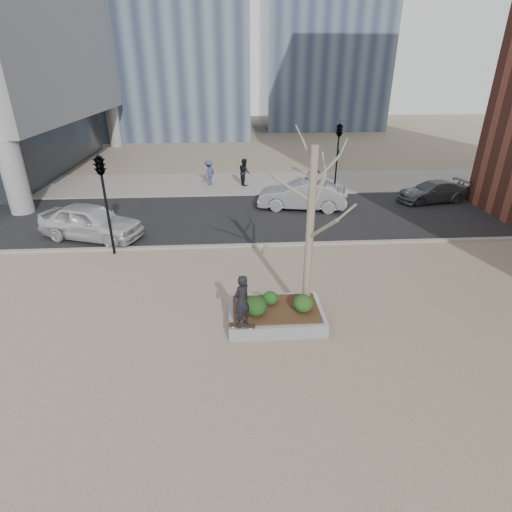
{
  "coord_description": "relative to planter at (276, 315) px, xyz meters",
  "views": [
    {
      "loc": [
        -0.32,
        -10.65,
        7.41
      ],
      "look_at": [
        0.5,
        2.0,
        1.4
      ],
      "focal_mm": 28.0,
      "sensor_mm": 36.0,
      "label": 1
    }
  ],
  "objects": [
    {
      "name": "pedestrian_c",
      "position": [
        4.31,
        15.72,
        0.6
      ],
      "size": [
        1.0,
        0.62,
        1.6
      ],
      "primitive_type": "imported",
      "rotation": [
        0.0,
        0.0,
        2.88
      ],
      "color": "black",
      "rests_on": "far_sidewalk"
    },
    {
      "name": "shrub_middle",
      "position": [
        -0.15,
        0.28,
        0.48
      ],
      "size": [
        0.51,
        0.51,
        0.43
      ],
      "primitive_type": "ellipsoid",
      "color": "#173F14",
      "rests_on": "planter_mulch"
    },
    {
      "name": "shrub_left",
      "position": [
        -0.66,
        -0.3,
        0.56
      ],
      "size": [
        0.7,
        0.7,
        0.6
      ],
      "primitive_type": "ellipsoid",
      "color": "#123A14",
      "rests_on": "planter_mulch"
    },
    {
      "name": "ground",
      "position": [
        -1.0,
        0.0,
        -0.23
      ],
      "size": [
        120.0,
        120.0,
        0.0
      ],
      "primitive_type": "plane",
      "color": "gray",
      "rests_on": "ground"
    },
    {
      "name": "car_third",
      "position": [
        10.81,
        12.0,
        0.41
      ],
      "size": [
        4.46,
        2.37,
        1.23
      ],
      "primitive_type": "imported",
      "rotation": [
        0.0,
        0.0,
        4.87
      ],
      "color": "#4F535B",
      "rests_on": "street"
    },
    {
      "name": "street",
      "position": [
        -1.0,
        10.0,
        -0.21
      ],
      "size": [
        60.0,
        8.0,
        0.02
      ],
      "primitive_type": "cube",
      "color": "black",
      "rests_on": "ground"
    },
    {
      "name": "shrub_right",
      "position": [
        0.83,
        -0.19,
        0.54
      ],
      "size": [
        0.64,
        0.64,
        0.54
      ],
      "primitive_type": "ellipsoid",
      "color": "#163B12",
      "rests_on": "planter_mulch"
    },
    {
      "name": "planter",
      "position": [
        0.0,
        0.0,
        0.0
      ],
      "size": [
        3.0,
        2.0,
        0.45
      ],
      "primitive_type": "cube",
      "color": "gray",
      "rests_on": "ground"
    },
    {
      "name": "planter_mulch",
      "position": [
        0.0,
        0.0,
        0.25
      ],
      "size": [
        2.7,
        1.7,
        0.04
      ],
      "primitive_type": "cube",
      "color": "#382314",
      "rests_on": "planter"
    },
    {
      "name": "sycamore_tree",
      "position": [
        1.0,
        0.3,
        3.56
      ],
      "size": [
        2.8,
        2.8,
        6.6
      ],
      "primitive_type": null,
      "color": "gray",
      "rests_on": "planter_mulch"
    },
    {
      "name": "traffic_light_far",
      "position": [
        5.5,
        14.6,
        2.02
      ],
      "size": [
        0.6,
        2.48,
        4.5
      ],
      "primitive_type": null,
      "color": "black",
      "rests_on": "ground"
    },
    {
      "name": "traffic_light_near",
      "position": [
        -6.5,
        5.6,
        2.02
      ],
      "size": [
        0.6,
        2.48,
        4.5
      ],
      "primitive_type": null,
      "color": "black",
      "rests_on": "ground"
    },
    {
      "name": "skateboarder",
      "position": [
        -1.1,
        -0.88,
        1.12
      ],
      "size": [
        0.71,
        0.7,
        1.65
      ],
      "primitive_type": "imported",
      "rotation": [
        0.0,
        0.0,
        3.91
      ],
      "color": "black",
      "rests_on": "skateboard"
    },
    {
      "name": "police_car",
      "position": [
        -7.92,
        7.41,
        0.63
      ],
      "size": [
        5.25,
        3.47,
        1.66
      ],
      "primitive_type": "imported",
      "rotation": [
        0.0,
        0.0,
        1.23
      ],
      "color": "silver",
      "rests_on": "street"
    },
    {
      "name": "car_silver",
      "position": [
        2.73,
        11.13,
        0.61
      ],
      "size": [
        5.19,
        2.63,
        1.63
      ],
      "primitive_type": "imported",
      "rotation": [
        0.0,
        0.0,
        4.52
      ],
      "color": "#999CA1",
      "rests_on": "street"
    },
    {
      "name": "pedestrian_a",
      "position": [
        -0.35,
        16.46,
        0.7
      ],
      "size": [
        0.91,
        1.04,
        1.81
      ],
      "primitive_type": "imported",
      "rotation": [
        0.0,
        0.0,
        1.87
      ],
      "color": "black",
      "rests_on": "far_sidewalk"
    },
    {
      "name": "skateboard",
      "position": [
        -1.1,
        -0.88,
        0.26
      ],
      "size": [
        0.8,
        0.33,
        0.08
      ],
      "primitive_type": null,
      "rotation": [
        0.0,
        0.0,
        -0.17
      ],
      "color": "black",
      "rests_on": "planter"
    },
    {
      "name": "pedestrian_b",
      "position": [
        -2.77,
        16.64,
        0.65
      ],
      "size": [
        1.13,
        1.26,
        1.7
      ],
      "primitive_type": "imported",
      "rotation": [
        0.0,
        0.0,
        4.13
      ],
      "color": "#3B436A",
      "rests_on": "far_sidewalk"
    },
    {
      "name": "far_sidewalk",
      "position": [
        -1.0,
        17.0,
        -0.21
      ],
      "size": [
        60.0,
        6.0,
        0.02
      ],
      "primitive_type": "cube",
      "color": "gray",
      "rests_on": "ground"
    }
  ]
}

